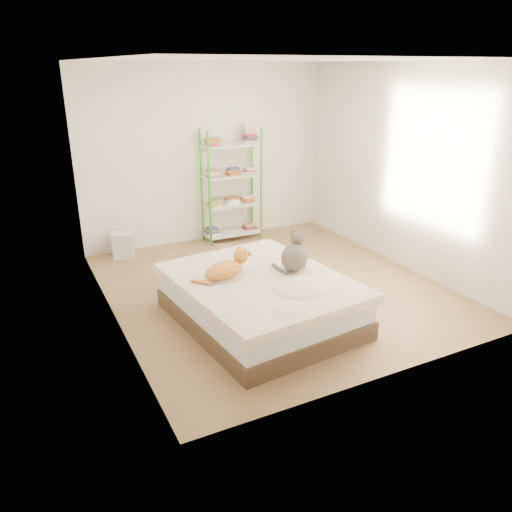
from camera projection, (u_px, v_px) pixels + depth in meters
room at (274, 182)px, 5.66m from camera, size 3.81×4.21×2.61m
bed at (260, 300)px, 5.22m from camera, size 1.76×2.10×0.50m
orange_cat at (224, 268)px, 5.09m from camera, size 0.59×0.42×0.22m
grey_cat at (295, 251)px, 5.25m from camera, size 0.49×0.47×0.43m
shelf_unit at (232, 187)px, 7.53m from camera, size 0.91×0.36×1.74m
cardboard_box at (233, 260)px, 6.53m from camera, size 0.57×0.58×0.37m
white_bin at (123, 245)px, 7.02m from camera, size 0.38×0.35×0.36m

